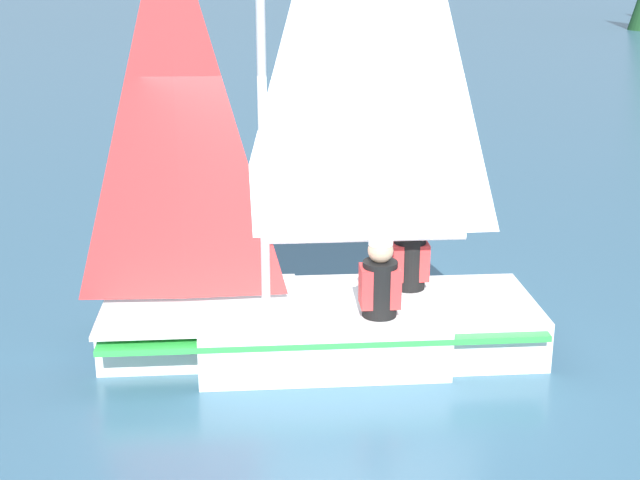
{
  "coord_description": "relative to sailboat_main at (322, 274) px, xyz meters",
  "views": [
    {
      "loc": [
        -4.47,
        -5.96,
        3.46
      ],
      "look_at": [
        0.0,
        0.0,
        1.06
      ],
      "focal_mm": 50.0,
      "sensor_mm": 36.0,
      "label": 1
    }
  ],
  "objects": [
    {
      "name": "sailor_crew",
      "position": [
        0.89,
        -0.18,
        -0.12
      ],
      "size": [
        0.43,
        0.41,
        1.16
      ],
      "rotation": [
        0.0,
        0.0,
        2.58
      ],
      "color": "black",
      "rests_on": "ground_plane"
    },
    {
      "name": "ground_plane",
      "position": [
        -0.01,
        0.01,
        -0.74
      ],
      "size": [
        260.0,
        260.0,
        0.0
      ],
      "primitive_type": "plane",
      "color": "#38607A"
    },
    {
      "name": "sailor_helm",
      "position": [
        0.23,
        -0.52,
        -0.11
      ],
      "size": [
        0.43,
        0.41,
        1.16
      ],
      "rotation": [
        0.0,
        0.0,
        2.58
      ],
      "color": "black",
      "rests_on": "ground_plane"
    },
    {
      "name": "sailboat_main",
      "position": [
        0.0,
        0.0,
        0.0
      ],
      "size": [
        4.01,
        3.3,
        5.51
      ],
      "rotation": [
        0.0,
        0.0,
        2.58
      ],
      "color": "white",
      "rests_on": "ground_plane"
    }
  ]
}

